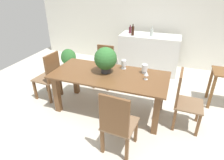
% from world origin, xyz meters
% --- Properties ---
extents(ground_plane, '(7.04, 7.04, 0.00)m').
position_xyz_m(ground_plane, '(0.00, 0.00, 0.00)').
color(ground_plane, beige).
extents(back_wall, '(6.40, 0.10, 2.60)m').
position_xyz_m(back_wall, '(0.00, 2.60, 1.30)').
color(back_wall, silver).
rests_on(back_wall, ground).
extents(dining_table, '(2.07, 0.96, 0.77)m').
position_xyz_m(dining_table, '(0.00, -0.09, 0.62)').
color(dining_table, brown).
rests_on(dining_table, ground).
extents(chair_near_right, '(0.48, 0.51, 1.02)m').
position_xyz_m(chair_near_right, '(0.46, -1.04, 0.55)').
color(chair_near_right, brown).
rests_on(chair_near_right, ground).
extents(chair_foot_end, '(0.46, 0.49, 0.99)m').
position_xyz_m(chair_foot_end, '(1.29, -0.08, 0.55)').
color(chair_foot_end, brown).
rests_on(chair_foot_end, ground).
extents(chair_head_end, '(0.49, 0.47, 1.01)m').
position_xyz_m(chair_head_end, '(-1.29, -0.09, 0.55)').
color(chair_head_end, brown).
rests_on(chair_head_end, ground).
extents(chair_far_left, '(0.44, 0.42, 0.95)m').
position_xyz_m(chair_far_left, '(-0.47, 0.85, 0.52)').
color(chair_far_left, brown).
rests_on(chair_far_left, ground).
extents(flower_centerpiece, '(0.40, 0.40, 0.47)m').
position_xyz_m(flower_centerpiece, '(-0.09, -0.03, 1.03)').
color(flower_centerpiece, '#333338').
rests_on(flower_centerpiece, dining_table).
extents(crystal_vase_left, '(0.10, 0.10, 0.17)m').
position_xyz_m(crystal_vase_left, '(0.58, 0.17, 0.86)').
color(crystal_vase_left, silver).
rests_on(crystal_vase_left, dining_table).
extents(crystal_vase_center_near, '(0.10, 0.10, 0.17)m').
position_xyz_m(crystal_vase_center_near, '(0.17, 0.23, 0.87)').
color(crystal_vase_center_near, silver).
rests_on(crystal_vase_center_near, dining_table).
extents(wine_glass, '(0.07, 0.07, 0.15)m').
position_xyz_m(wine_glass, '(0.65, -0.07, 0.87)').
color(wine_glass, silver).
rests_on(wine_glass, dining_table).
extents(kitchen_counter, '(1.54, 0.66, 1.00)m').
position_xyz_m(kitchen_counter, '(0.37, 1.98, 0.50)').
color(kitchen_counter, silver).
rests_on(kitchen_counter, ground).
extents(wine_bottle_green, '(0.07, 0.07, 0.28)m').
position_xyz_m(wine_bottle_green, '(-0.06, 1.82, 1.12)').
color(wine_bottle_green, black).
rests_on(wine_bottle_green, kitchen_counter).
extents(wine_bottle_dark, '(0.08, 0.08, 0.25)m').
position_xyz_m(wine_bottle_dark, '(0.40, 1.90, 1.09)').
color(wine_bottle_dark, '#B2BFB7').
rests_on(wine_bottle_dark, kitchen_counter).
extents(wine_bottle_amber, '(0.07, 0.07, 0.21)m').
position_xyz_m(wine_bottle_amber, '(-0.19, 2.03, 1.08)').
color(wine_bottle_amber, '#511E28').
rests_on(wine_bottle_amber, kitchen_counter).
extents(potted_plant_floor, '(0.42, 0.42, 0.55)m').
position_xyz_m(potted_plant_floor, '(-1.81, 1.44, 0.29)').
color(potted_plant_floor, '#9E9384').
rests_on(potted_plant_floor, ground).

